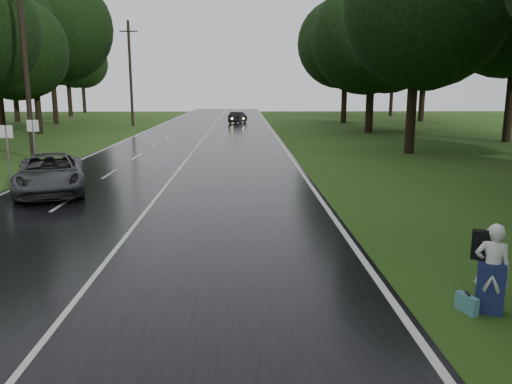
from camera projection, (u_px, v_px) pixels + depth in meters
ground at (77, 300)px, 9.32m from camera, size 160.00×160.00×0.00m
road at (189, 157)px, 28.90m from camera, size 12.00×140.00×0.04m
lane_center at (189, 156)px, 28.90m from camera, size 0.12×140.00×0.01m
grey_car at (50, 174)px, 18.71m from camera, size 3.84×5.61×1.42m
far_car at (238, 117)px, 57.10m from camera, size 2.18×4.01×1.25m
hitchhiker at (491, 271)px, 8.71m from camera, size 0.69×0.67×1.61m
suitcase at (467, 304)px, 8.80m from camera, size 0.27×0.47×0.32m
utility_pole_mid at (34, 160)px, 27.86m from camera, size 1.80×0.28×10.58m
utility_pole_far at (133, 126)px, 53.07m from camera, size 1.80×0.28×10.66m
road_sign_a at (11, 177)px, 22.25m from camera, size 0.55×0.10×2.30m
road_sign_b at (36, 168)px, 25.03m from camera, size 0.57×0.10×2.36m
tree_left_e at (40, 134)px, 43.90m from camera, size 7.55×7.55×11.80m
tree_left_f at (56, 124)px, 56.26m from camera, size 11.51×11.51×17.98m
tree_right_d at (409, 153)px, 30.68m from camera, size 9.50×9.50×14.84m
tree_right_e at (368, 133)px, 44.79m from camera, size 8.68×8.68×13.56m
tree_right_f at (343, 123)px, 58.09m from camera, size 9.82×9.82×15.35m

